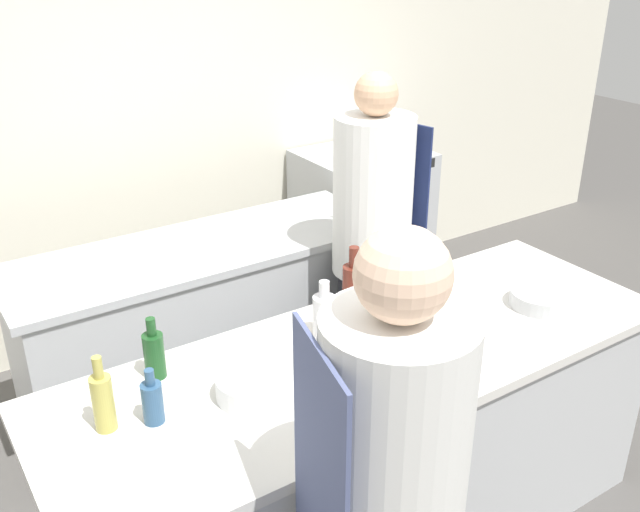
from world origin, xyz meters
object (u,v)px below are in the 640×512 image
(oven_range, at_px, (362,225))
(bottle_olive_oil, at_px, (324,315))
(bowl_ceramic_blue, at_px, (434,315))
(bottle_cooking_oil, at_px, (152,401))
(bowl_prep_small, at_px, (541,298))
(chef_at_stove, at_px, (371,256))
(bottle_vinegar, at_px, (154,354))
(bottle_sauce, at_px, (353,289))
(bowl_mixing_large, at_px, (252,387))
(bottle_wine, at_px, (103,401))

(oven_range, height_order, bottle_olive_oil, bottle_olive_oil)
(bowl_ceramic_blue, bearing_deg, bottle_cooking_oil, 179.10)
(oven_range, height_order, bowl_prep_small, oven_range)
(bowl_prep_small, bearing_deg, oven_range, 75.75)
(oven_range, xyz_separation_m, chef_at_stove, (-0.73, -1.06, 0.37))
(bottle_vinegar, xyz_separation_m, bottle_sauce, (0.82, -0.03, 0.03))
(chef_at_stove, distance_m, bowl_ceramic_blue, 0.70)
(bottle_cooking_oil, height_order, bowl_ceramic_blue, bottle_cooking_oil)
(bottle_cooking_oil, bearing_deg, bowl_mixing_large, -10.14)
(bottle_olive_oil, relative_size, bottle_cooking_oil, 1.21)
(bottle_olive_oil, relative_size, bowl_prep_small, 0.93)
(bottle_wine, xyz_separation_m, bowl_mixing_large, (0.46, -0.11, -0.06))
(oven_range, bearing_deg, bottle_sauce, -127.75)
(bowl_prep_small, bearing_deg, bottle_wine, 173.37)
(bottle_sauce, relative_size, bowl_mixing_large, 1.25)
(bottle_wine, bearing_deg, bowl_ceramic_blue, -2.98)
(bottle_olive_oil, distance_m, bottle_wine, 0.87)
(bowl_mixing_large, bearing_deg, bottle_wine, 166.93)
(bowl_prep_small, bearing_deg, chef_at_stove, 107.95)
(bowl_ceramic_blue, bearing_deg, bottle_wine, 177.02)
(bowl_mixing_large, bearing_deg, oven_range, 45.06)
(oven_range, bearing_deg, bowl_ceramic_blue, -118.38)
(oven_range, bearing_deg, bottle_vinegar, -143.35)
(bottle_cooking_oil, xyz_separation_m, bowl_mixing_large, (0.32, -0.06, -0.04))
(chef_at_stove, relative_size, bottle_vinegar, 7.65)
(bottle_olive_oil, relative_size, bottle_sauce, 0.78)
(bottle_wine, xyz_separation_m, bottle_sauce, (1.05, 0.16, 0.02))
(bottle_olive_oil, xyz_separation_m, bowl_prep_small, (0.88, -0.29, -0.06))
(oven_range, xyz_separation_m, bowl_prep_small, (-0.47, -1.86, 0.43))
(chef_at_stove, bearing_deg, bowl_prep_small, 5.63)
(bottle_sauce, xyz_separation_m, bowl_prep_small, (0.69, -0.36, -0.09))
(bottle_olive_oil, relative_size, bottle_wine, 0.89)
(bottle_cooking_oil, xyz_separation_m, bottle_sauce, (0.92, 0.20, 0.04))
(chef_at_stove, bearing_deg, bowl_mixing_large, -67.84)
(bowl_ceramic_blue, bearing_deg, chef_at_stove, 73.37)
(bowl_mixing_large, distance_m, bowl_ceramic_blue, 0.83)
(oven_range, xyz_separation_m, bowl_mixing_large, (-1.76, -1.76, 0.44))
(bowl_mixing_large, xyz_separation_m, bowl_ceramic_blue, (0.83, 0.04, -0.01))
(chef_at_stove, distance_m, bottle_sauce, 0.63)
(chef_at_stove, bearing_deg, bowl_ceramic_blue, -28.96)
(bottle_olive_oil, distance_m, bowl_mixing_large, 0.46)
(bottle_sauce, xyz_separation_m, bowl_ceramic_blue, (0.23, -0.22, -0.08))
(bottle_vinegar, bearing_deg, bowl_mixing_large, -52.53)
(oven_range, distance_m, bottle_cooking_oil, 2.73)
(chef_at_stove, relative_size, bowl_prep_small, 7.02)
(bottle_cooking_oil, distance_m, bowl_prep_small, 1.62)
(bottle_vinegar, distance_m, bowl_prep_small, 1.56)
(bottle_sauce, xyz_separation_m, bowl_mixing_large, (-0.60, -0.26, -0.08))
(bottle_sauce, bearing_deg, bottle_cooking_oil, -167.40)
(bottle_olive_oil, height_order, bowl_prep_small, bottle_olive_oil)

